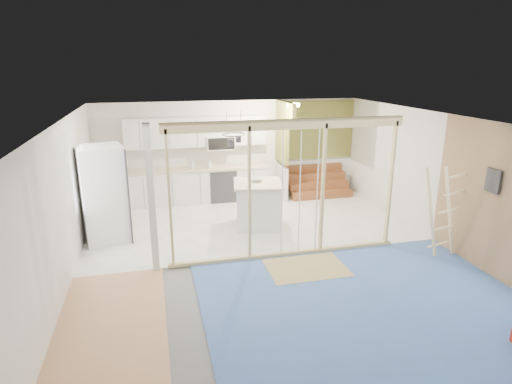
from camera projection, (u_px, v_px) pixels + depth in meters
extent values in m
cube|color=slate|center=(270.00, 257.00, 8.07)|extent=(7.00, 8.00, 0.01)
cube|color=white|center=(272.00, 119.00, 7.32)|extent=(7.00, 8.00, 0.01)
cube|color=silver|center=(230.00, 150.00, 11.42)|extent=(7.00, 0.01, 2.60)
cube|color=silver|center=(388.00, 311.00, 3.98)|extent=(7.00, 0.01, 2.60)
cube|color=silver|center=(62.00, 207.00, 6.90)|extent=(0.01, 8.00, 2.60)
cube|color=silver|center=(440.00, 180.00, 8.50)|extent=(0.01, 8.00, 2.60)
cube|color=white|center=(247.00, 221.00, 9.93)|extent=(7.00, 4.00, 0.02)
cube|color=#4B68B7|center=(370.00, 306.00, 6.44)|extent=(5.00, 4.00, 0.02)
cube|color=tan|center=(109.00, 343.00, 5.58)|extent=(1.50, 4.00, 0.02)
cube|color=tan|center=(306.00, 268.00, 7.62)|extent=(1.40, 1.00, 0.01)
cube|color=#C6BA79|center=(288.00, 124.00, 7.42)|extent=(4.40, 0.09, 0.18)
cube|color=#C6BA79|center=(286.00, 253.00, 8.13)|extent=(4.40, 0.09, 0.06)
cube|color=silver|center=(151.00, 200.00, 7.22)|extent=(0.12, 0.14, 2.60)
cube|color=#C6BA79|center=(169.00, 199.00, 7.28)|extent=(0.04, 0.09, 2.40)
cube|color=#C6BA79|center=(249.00, 193.00, 7.61)|extent=(0.05, 0.09, 2.40)
cube|color=#C6BA79|center=(323.00, 188.00, 7.93)|extent=(0.04, 0.09, 2.40)
cube|color=#C6BA79|center=(391.00, 183.00, 8.25)|extent=(0.04, 0.09, 2.40)
cylinder|color=silver|center=(282.00, 196.00, 7.74)|extent=(0.02, 0.02, 2.35)
cylinder|color=silver|center=(317.00, 192.00, 7.95)|extent=(0.02, 0.02, 2.35)
cylinder|color=silver|center=(300.00, 194.00, 7.85)|extent=(0.02, 0.02, 2.35)
cube|color=white|center=(199.00, 186.00, 11.18)|extent=(3.60, 0.60, 0.88)
cube|color=beige|center=(198.00, 169.00, 11.04)|extent=(3.66, 0.64, 0.05)
cube|color=white|center=(103.00, 206.00, 9.63)|extent=(0.60, 1.60, 0.88)
cube|color=beige|center=(101.00, 186.00, 9.50)|extent=(0.64, 1.64, 0.05)
cube|color=white|center=(197.00, 132.00, 10.88)|extent=(3.60, 0.34, 0.75)
cube|color=white|center=(220.00, 143.00, 11.07)|extent=(0.72, 0.38, 0.36)
cube|color=black|center=(222.00, 144.00, 10.89)|extent=(0.68, 0.02, 0.30)
cube|color=olive|center=(282.00, 132.00, 11.15)|extent=(0.10, 0.90, 1.60)
cube|color=silver|center=(281.00, 182.00, 11.54)|extent=(0.10, 0.90, 0.90)
cube|color=olive|center=(291.00, 114.00, 10.34)|extent=(0.10, 0.50, 0.50)
cube|color=olive|center=(316.00, 130.00, 11.81)|extent=(2.20, 0.04, 1.60)
cube|color=silver|center=(314.00, 176.00, 12.18)|extent=(2.20, 0.04, 0.90)
cube|color=brown|center=(322.00, 195.00, 11.56)|extent=(1.70, 0.26, 0.20)
cube|color=brown|center=(319.00, 185.00, 11.74)|extent=(1.70, 0.26, 0.20)
cube|color=brown|center=(315.00, 176.00, 11.92)|extent=(1.70, 0.26, 0.20)
cube|color=brown|center=(312.00, 167.00, 12.11)|extent=(1.70, 0.26, 0.20)
torus|color=black|center=(234.00, 135.00, 9.18)|extent=(0.52, 0.52, 0.02)
cylinder|color=black|center=(227.00, 123.00, 9.07)|extent=(0.01, 0.01, 0.50)
cylinder|color=black|center=(241.00, 123.00, 9.14)|extent=(0.01, 0.01, 0.50)
cylinder|color=#343438|center=(230.00, 142.00, 9.11)|extent=(0.14, 0.14, 0.14)
cylinder|color=#343438|center=(239.00, 140.00, 9.34)|extent=(0.12, 0.12, 0.12)
cube|color=#343438|center=(493.00, 181.00, 7.08)|extent=(0.04, 0.30, 0.40)
cylinder|color=#FFEABF|center=(293.00, 105.00, 10.45)|extent=(0.32, 0.32, 0.08)
cube|color=white|center=(104.00, 195.00, 8.58)|extent=(1.03, 1.01, 1.98)
cube|color=#343438|center=(125.00, 193.00, 8.68)|extent=(0.21, 0.77, 1.94)
cube|color=white|center=(258.00, 206.00, 9.49)|extent=(1.08, 1.08, 0.94)
cube|color=beige|center=(258.00, 184.00, 9.34)|extent=(1.21, 1.21, 0.05)
imported|color=beige|center=(257.00, 180.00, 9.43)|extent=(0.29, 0.29, 0.06)
imported|color=silver|center=(192.00, 163.00, 10.90)|extent=(0.13, 0.13, 0.28)
imported|color=white|center=(210.00, 164.00, 10.98)|extent=(0.11, 0.11, 0.21)
cube|color=beige|center=(431.00, 213.00, 7.82)|extent=(0.42, 0.07, 1.74)
cube|color=beige|center=(449.00, 212.00, 7.91)|extent=(0.42, 0.07, 1.74)
cube|color=beige|center=(438.00, 244.00, 8.06)|extent=(0.42, 0.07, 0.12)
cube|color=beige|center=(444.00, 228.00, 7.98)|extent=(0.42, 0.07, 0.12)
cube|color=beige|center=(449.00, 210.00, 7.90)|extent=(0.42, 0.07, 0.12)
cube|color=beige|center=(455.00, 193.00, 7.82)|extent=(0.42, 0.07, 0.12)
cube|color=beige|center=(461.00, 175.00, 7.74)|extent=(0.42, 0.07, 0.12)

